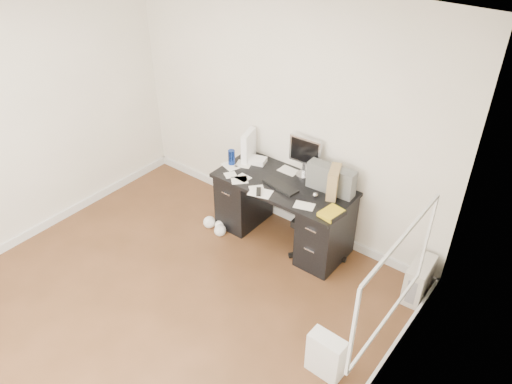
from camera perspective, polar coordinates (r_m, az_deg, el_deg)
ground at (r=5.00m, az=-11.32°, el=-13.33°), size 4.00×4.00×0.00m
room_shell at (r=3.96m, az=-13.35°, el=3.15°), size 4.02×4.02×2.71m
desk at (r=5.48m, az=3.11°, el=-2.03°), size 1.50×0.70×0.75m
loose_papers at (r=5.35m, az=1.15°, el=1.53°), size 1.10×0.60×0.00m
lcd_monitor at (r=5.31m, az=5.61°, el=4.03°), size 0.38×0.23×0.46m
keyboard at (r=5.21m, az=2.81°, el=0.69°), size 0.43×0.20×0.02m
computer_mouse at (r=5.08m, az=6.78°, el=-0.35°), size 0.08×0.08×0.06m
travel_mug at (r=5.57m, az=-2.82°, el=3.98°), size 0.09×0.09×0.17m
white_binder at (r=5.62m, az=-0.85°, el=5.32°), size 0.22×0.32×0.34m
magazine_file at (r=5.07m, az=8.88°, el=1.13°), size 0.22×0.30×0.31m
pen_cup at (r=5.23m, az=8.16°, el=2.06°), size 0.13×0.13×0.26m
yellow_book at (r=4.86m, az=8.67°, el=-2.43°), size 0.22×0.26×0.04m
paper_remote at (r=5.12m, az=0.49°, el=-0.01°), size 0.28×0.25×0.02m
office_chair at (r=5.22m, az=7.38°, el=-2.81°), size 0.62×0.62×1.04m
pc_tower at (r=5.17m, az=18.08°, el=-9.49°), size 0.21×0.42×0.41m
shopping_bag at (r=4.37m, az=7.99°, el=-18.01°), size 0.31×0.23×0.42m
wicker_basket at (r=5.99m, az=-1.79°, el=-0.72°), size 0.45×0.45×0.42m
desk_printer at (r=6.11m, az=-1.67°, el=-1.13°), size 0.43×0.40×0.20m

